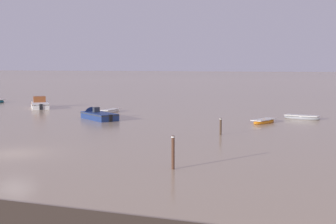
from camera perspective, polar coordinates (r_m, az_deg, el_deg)
name	(u,v)px	position (r m, az deg, el deg)	size (l,w,h in m)	color
ground_plane	(14,154)	(32.14, -18.79, -4.98)	(800.00, 800.00, 0.00)	tan
rowboat_moored_0	(302,118)	(51.88, 16.49, -0.67)	(4.09, 2.10, 0.62)	gray
motorboat_moored_0	(40,105)	(65.58, -15.84, 0.84)	(5.44, 6.17, 2.34)	white
motorboat_moored_2	(96,116)	(50.71, -9.07, -0.52)	(6.05, 5.15, 2.05)	navy
rowboat_moored_3	(264,121)	(47.42, 11.97, -1.18)	(2.50, 3.76, 0.56)	orange
rowboat_moored_4	(111,111)	(57.45, -7.23, 0.12)	(1.53, 3.45, 0.53)	white
mooring_post_left	(221,127)	(38.84, 6.64, -1.86)	(0.22, 0.22, 1.56)	#463323
mooring_post_right	(173,153)	(25.83, 0.64, -5.24)	(0.22, 0.22, 2.13)	#523323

